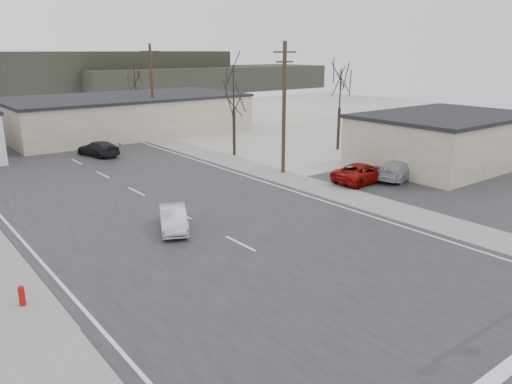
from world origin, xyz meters
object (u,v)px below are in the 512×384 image
sedan_crossing (173,218)px  car_far_a (98,149)px  fire_hydrant (22,296)px  car_parked_red (363,173)px  car_parked_silver (399,170)px  car_parked_dark_a (409,163)px

sedan_crossing → car_far_a: bearing=104.0°
fire_hydrant → sedan_crossing: (8.54, 3.79, 0.23)m
car_far_a → car_parked_red: car_parked_red is taller
car_far_a → car_parked_silver: size_ratio=0.97×
car_parked_red → car_parked_silver: (2.80, -1.07, -0.01)m
sedan_crossing → car_parked_dark_a: car_parked_dark_a is taller
fire_hydrant → sedan_crossing: 9.34m
car_parked_red → car_parked_dark_a: size_ratio=1.25×
fire_hydrant → car_parked_dark_a: car_parked_dark_a is taller
car_parked_silver → car_far_a: bearing=21.8°
sedan_crossing → car_parked_red: (15.81, 0.41, 0.05)m
car_far_a → car_parked_silver: 26.42m
sedan_crossing → car_parked_silver: (18.61, -0.66, 0.05)m
car_far_a → fire_hydrant: bearing=48.8°
fire_hydrant → car_parked_dark_a: size_ratio=0.21×
fire_hydrant → car_far_a: bearing=63.4°
car_parked_silver → fire_hydrant: bearing=85.0°
sedan_crossing → car_parked_dark_a: 21.42m
fire_hydrant → car_parked_dark_a: (29.95, 4.25, 0.27)m
sedan_crossing → car_far_a: size_ratio=0.84×
car_far_a → car_parked_silver: (14.52, -22.07, 0.01)m
sedan_crossing → car_far_a: 21.79m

